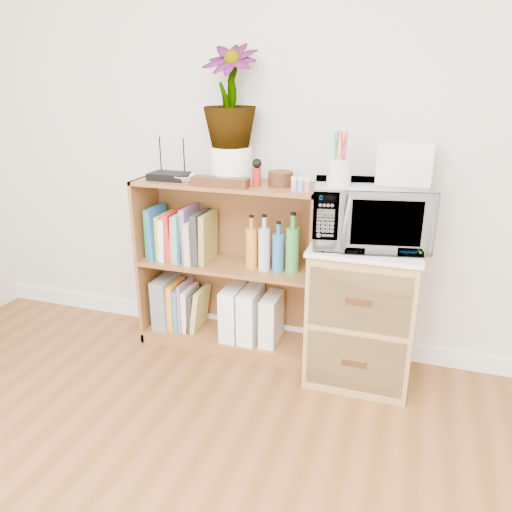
% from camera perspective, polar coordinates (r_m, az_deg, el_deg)
% --- Properties ---
extents(skirting_board, '(4.00, 0.02, 0.10)m').
position_cam_1_polar(skirting_board, '(2.96, 4.37, -8.86)').
color(skirting_board, white).
rests_on(skirting_board, ground).
extents(bookshelf, '(1.00, 0.30, 0.95)m').
position_cam_1_polar(bookshelf, '(2.75, -3.19, -1.35)').
color(bookshelf, brown).
rests_on(bookshelf, ground).
extents(wicker_unit, '(0.50, 0.45, 0.70)m').
position_cam_1_polar(wicker_unit, '(2.58, 12.07, -6.39)').
color(wicker_unit, '#9E7542').
rests_on(wicker_unit, ground).
extents(microwave, '(0.58, 0.45, 0.29)m').
position_cam_1_polar(microwave, '(2.39, 12.93, 4.67)').
color(microwave, silver).
rests_on(microwave, wicker_unit).
extents(pen_cup, '(0.11, 0.11, 0.12)m').
position_cam_1_polar(pen_cup, '(2.27, 9.48, 9.40)').
color(pen_cup, silver).
rests_on(pen_cup, microwave).
extents(small_appliance, '(0.24, 0.20, 0.19)m').
position_cam_1_polar(small_appliance, '(2.40, 16.68, 10.28)').
color(small_appliance, silver).
rests_on(small_appliance, microwave).
extents(router, '(0.20, 0.14, 0.04)m').
position_cam_1_polar(router, '(2.73, -9.93, 8.98)').
color(router, black).
rests_on(router, bookshelf).
extents(white_bowl, '(0.13, 0.13, 0.03)m').
position_cam_1_polar(white_bowl, '(2.68, -8.02, 8.81)').
color(white_bowl, silver).
rests_on(white_bowl, bookshelf).
extents(plant_pot, '(0.21, 0.21, 0.18)m').
position_cam_1_polar(plant_pot, '(2.61, -2.86, 10.39)').
color(plant_pot, white).
rests_on(plant_pot, bookshelf).
extents(potted_plant, '(0.27, 0.27, 0.49)m').
position_cam_1_polar(potted_plant, '(2.58, -3.00, 17.77)').
color(potted_plant, '#2A692C').
rests_on(potted_plant, plant_pot).
extents(trinket_box, '(0.29, 0.07, 0.05)m').
position_cam_1_polar(trinket_box, '(2.52, -4.12, 8.45)').
color(trinket_box, '#38220F').
rests_on(trinket_box, bookshelf).
extents(kokeshi_doll, '(0.04, 0.04, 0.09)m').
position_cam_1_polar(kokeshi_doll, '(2.51, 0.11, 9.00)').
color(kokeshi_doll, maroon).
rests_on(kokeshi_doll, bookshelf).
extents(wooden_bowl, '(0.13, 0.13, 0.07)m').
position_cam_1_polar(wooden_bowl, '(2.53, 2.82, 8.82)').
color(wooden_bowl, '#3D2110').
rests_on(wooden_bowl, bookshelf).
extents(paint_jars, '(0.11, 0.04, 0.06)m').
position_cam_1_polar(paint_jars, '(2.41, 5.14, 7.99)').
color(paint_jars, pink).
rests_on(paint_jars, bookshelf).
extents(file_box, '(0.09, 0.24, 0.30)m').
position_cam_1_polar(file_box, '(3.01, -10.15, -5.02)').
color(file_box, slate).
rests_on(file_box, bookshelf).
extents(magazine_holder_left, '(0.09, 0.24, 0.30)m').
position_cam_1_polar(magazine_holder_left, '(2.84, -2.61, -6.33)').
color(magazine_holder_left, white).
rests_on(magazine_holder_left, bookshelf).
extents(magazine_holder_mid, '(0.09, 0.24, 0.29)m').
position_cam_1_polar(magazine_holder_mid, '(2.81, -0.58, -6.64)').
color(magazine_holder_mid, white).
rests_on(magazine_holder_mid, bookshelf).
extents(magazine_holder_right, '(0.09, 0.22, 0.27)m').
position_cam_1_polar(magazine_holder_right, '(2.78, 1.79, -7.17)').
color(magazine_holder_right, white).
rests_on(magazine_holder_right, bookshelf).
extents(cookbooks, '(0.36, 0.20, 0.30)m').
position_cam_1_polar(cookbooks, '(2.81, -8.58, 2.34)').
color(cookbooks, '#207936').
rests_on(cookbooks, bookshelf).
extents(liquor_bottles, '(0.29, 0.07, 0.31)m').
position_cam_1_polar(liquor_bottles, '(2.62, 2.07, 1.44)').
color(liquor_bottles, orange).
rests_on(liquor_bottles, bookshelf).
extents(lower_books, '(0.21, 0.19, 0.29)m').
position_cam_1_polar(lower_books, '(2.96, -7.80, -5.75)').
color(lower_books, orange).
rests_on(lower_books, bookshelf).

